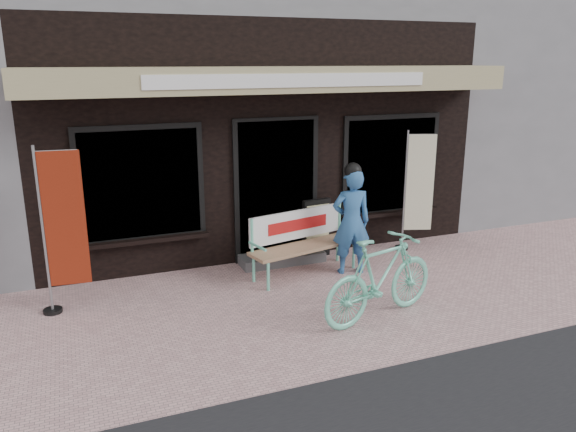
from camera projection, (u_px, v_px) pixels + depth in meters
name	position (u px, v px, depth m)	size (l,w,h in m)	color
ground	(331.00, 307.00, 7.08)	(70.00, 70.00, 0.00)	#CB9B9B
storefront	(222.00, 61.00, 10.72)	(7.00, 6.77, 6.00)	black
neighbor_right_near	(541.00, 68.00, 14.26)	(10.00, 7.00, 5.60)	slate
bench	(302.00, 237.00, 8.09)	(1.76, 0.80, 0.92)	#6ED8B6
person	(351.00, 220.00, 8.05)	(0.62, 0.47, 1.63)	#2D609D
bicycle	(381.00, 278.00, 6.66)	(0.49, 1.73, 1.04)	#6ED8B6
nobori_red	(62.00, 228.00, 6.71)	(0.61, 0.25, 2.08)	gray
nobori_cream	(417.00, 189.00, 9.00)	(0.58, 0.30, 1.96)	gray
menu_stand	(316.00, 228.00, 8.78)	(0.47, 0.15, 0.93)	black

